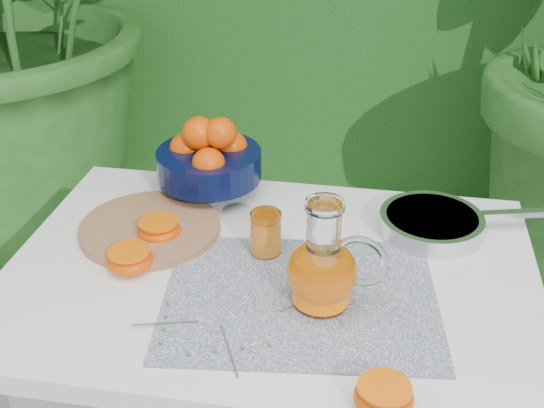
% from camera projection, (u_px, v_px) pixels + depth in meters
% --- Properties ---
extents(white_table, '(1.00, 0.70, 0.75)m').
position_uv_depth(white_table, '(270.00, 303.00, 1.33)').
color(white_table, white).
rests_on(white_table, ground).
extents(placemat, '(0.52, 0.43, 0.00)m').
position_uv_depth(placemat, '(300.00, 298.00, 1.21)').
color(placemat, '#0E1F4F').
rests_on(placemat, white_table).
extents(cutting_board, '(0.31, 0.31, 0.02)m').
position_uv_depth(cutting_board, '(150.00, 228.00, 1.40)').
color(cutting_board, '#8B5E3E').
rests_on(cutting_board, white_table).
extents(fruit_bowl, '(0.28, 0.28, 0.18)m').
position_uv_depth(fruit_bowl, '(209.00, 158.00, 1.51)').
color(fruit_bowl, black).
rests_on(fruit_bowl, white_table).
extents(juice_pitcher, '(0.18, 0.14, 0.20)m').
position_uv_depth(juice_pitcher, '(324.00, 270.00, 1.16)').
color(juice_pitcher, white).
rests_on(juice_pitcher, white_table).
extents(juice_tumbler, '(0.06, 0.06, 0.09)m').
position_uv_depth(juice_tumbler, '(266.00, 234.00, 1.31)').
color(juice_tumbler, white).
rests_on(juice_tumbler, white_table).
extents(saute_pan, '(0.39, 0.26, 0.04)m').
position_uv_depth(saute_pan, '(433.00, 223.00, 1.39)').
color(saute_pan, silver).
rests_on(saute_pan, white_table).
extents(orange_halves, '(0.59, 0.49, 0.04)m').
position_uv_depth(orange_halves, '(209.00, 285.00, 1.21)').
color(orange_halves, '#FE5C02').
rests_on(orange_halves, white_table).
extents(thyme_sprigs, '(0.35, 0.28, 0.01)m').
position_uv_depth(thyme_sprigs, '(241.00, 322.00, 1.14)').
color(thyme_sprigs, brown).
rests_on(thyme_sprigs, white_table).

